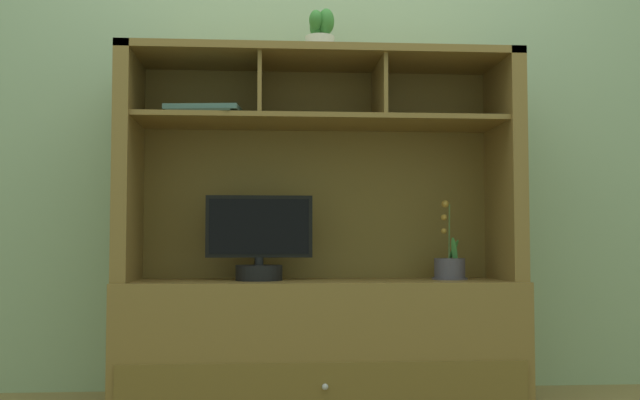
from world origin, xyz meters
The scene contains 6 objects.
back_wall centered at (0.00, 0.27, 1.40)m, with size 6.00×0.02×2.80m, color #97B18B.
media_console centered at (0.00, 0.01, 0.42)m, with size 1.59×0.52×1.41m.
tv_monitor centered at (-0.25, -0.02, 0.63)m, with size 0.43×0.19×0.34m.
potted_orchid centered at (0.53, 0.01, 0.53)m, with size 0.14×0.14×0.33m.
magazine_stack_left centered at (-0.46, -0.05, 1.15)m, with size 0.31×0.29×0.03m.
potted_succulent centered at (0.00, 0.01, 1.49)m, with size 0.14×0.14×0.19m.
Camera 1 is at (-0.22, -3.05, 0.63)m, focal length 42.37 mm.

